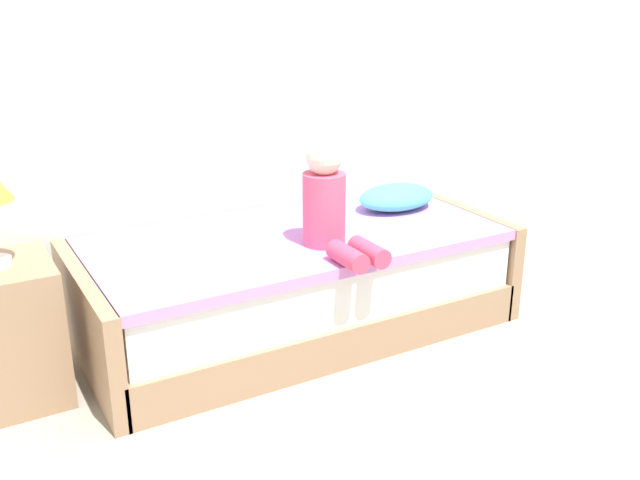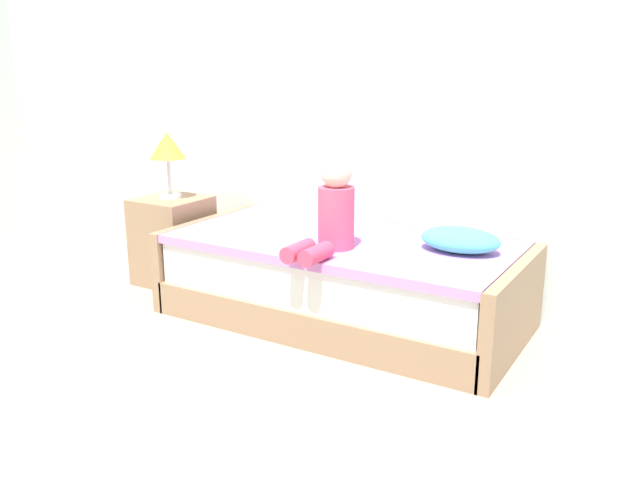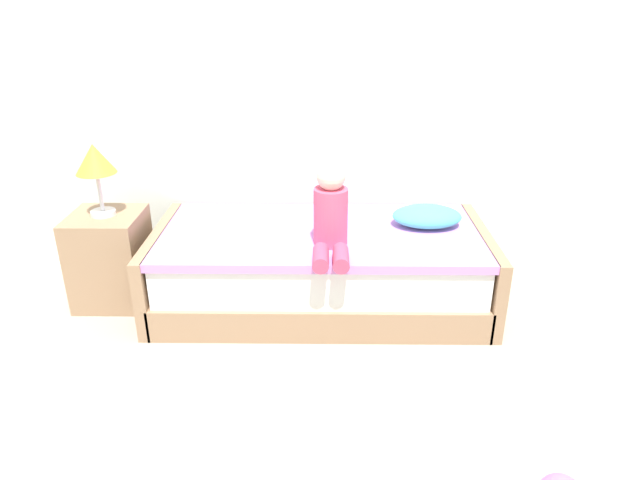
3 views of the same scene
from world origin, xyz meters
The scene contains 6 objects.
wall_rear centered at (0.00, 2.60, 1.45)m, with size 7.20×0.10×2.90m, color silver.
bed centered at (0.12, 2.00, 0.25)m, with size 2.11×1.00×0.50m.
nightstand centered at (-1.23, 2.01, 0.30)m, with size 0.44×0.44×0.60m, color #997556.
table_lamp centered at (-1.23, 2.01, 0.94)m, with size 0.24×0.24×0.45m.
child_figure centered at (0.19, 1.77, 0.70)m, with size 0.20×0.51×0.50m.
pillow centered at (0.80, 2.10, 0.56)m, with size 0.44×0.30×0.13m, color #4CCCBC.
Camera 2 is at (1.90, -1.20, 1.48)m, focal length 36.54 mm.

